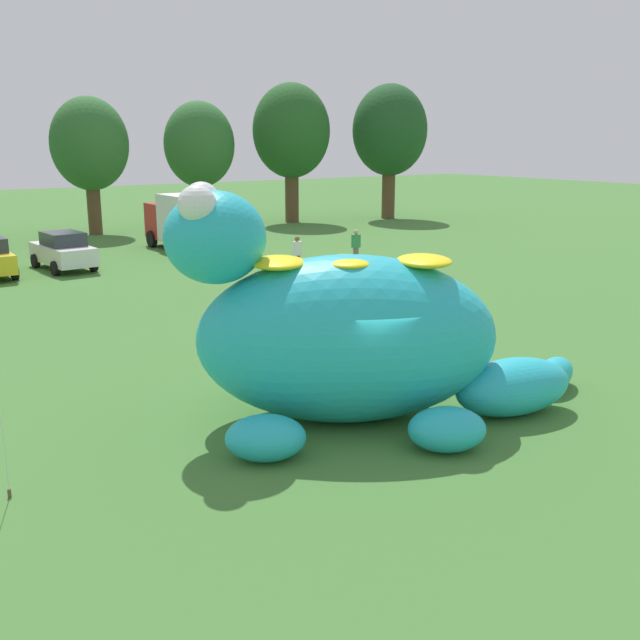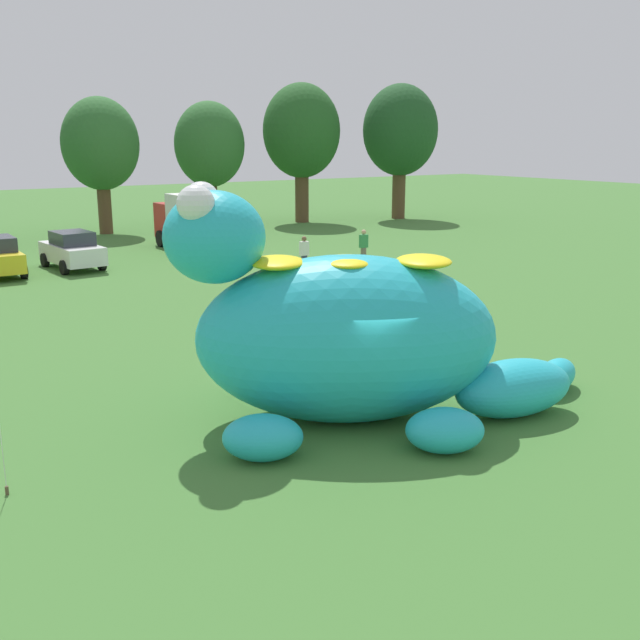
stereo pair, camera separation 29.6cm
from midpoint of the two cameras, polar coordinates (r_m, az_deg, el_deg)
ground_plane at (r=15.72m, az=5.18°, el=-7.76°), size 160.00×160.00×0.00m
giant_inflatable_creature at (r=15.21m, az=2.68°, el=-1.26°), size 9.69×6.65×4.95m
car_white at (r=35.24m, az=-18.47°, el=5.17°), size 2.20×4.23×1.72m
box_truck at (r=39.35m, az=-9.37°, el=7.64°), size 2.44×6.44×2.95m
tree_centre at (r=47.78m, az=-16.53°, el=12.93°), size 4.66×4.66×8.27m
tree_centre_right at (r=50.00m, az=-8.41°, el=13.28°), size 4.61×4.61×8.17m
tree_mid_right at (r=52.39m, az=-1.28°, el=14.41°), size 5.37×5.37×9.52m
tree_right at (r=55.13m, az=6.42°, el=14.38°), size 5.43×5.43×9.63m
spectator_near_inflatable at (r=34.17m, az=3.65°, el=5.59°), size 0.38×0.26×1.71m
spectator_mid_field at (r=31.81m, az=-0.97°, el=5.00°), size 0.38×0.26×1.71m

